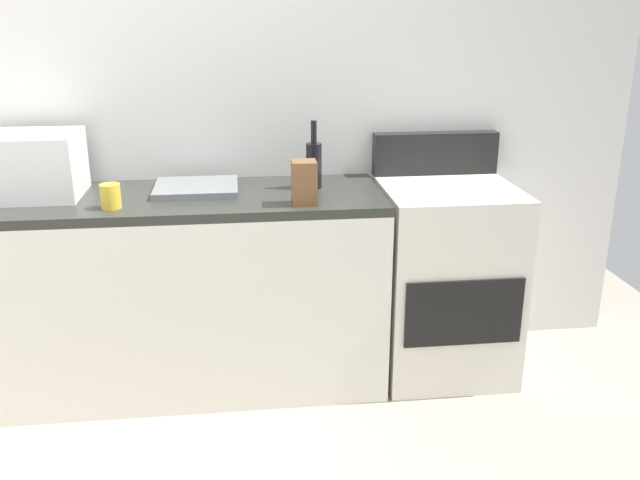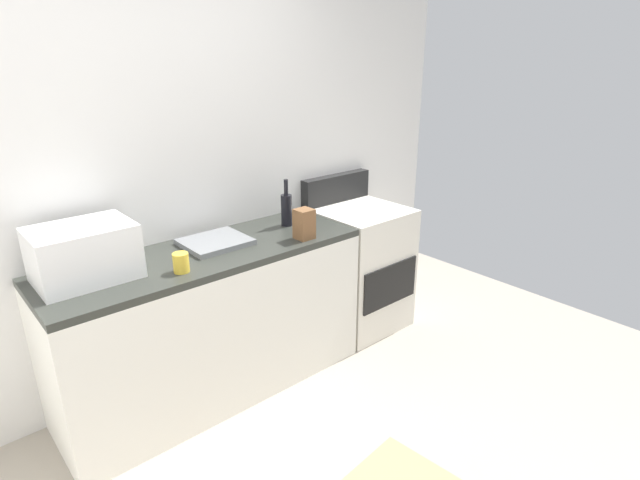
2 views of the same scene
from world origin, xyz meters
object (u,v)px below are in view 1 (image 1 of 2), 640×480
at_px(stove_oven, 444,276).
at_px(coffee_mug, 111,196).
at_px(microwave, 24,165).
at_px(knife_block, 304,183).
at_px(wine_bottle, 314,164).

distance_m(stove_oven, coffee_mug, 1.54).
distance_m(microwave, knife_block, 1.19).
bearing_deg(knife_block, stove_oven, 16.58).
bearing_deg(coffee_mug, stove_oven, 6.78).
bearing_deg(microwave, wine_bottle, 0.17).
bearing_deg(knife_block, wine_bottle, 75.14).
relative_size(wine_bottle, coffee_mug, 3.00).
relative_size(stove_oven, knife_block, 6.11).
distance_m(stove_oven, microwave, 1.93).
xyz_separation_m(stove_oven, knife_block, (-0.68, -0.20, 0.52)).
bearing_deg(wine_bottle, knife_block, -104.86).
distance_m(coffee_mug, knife_block, 0.78).
relative_size(stove_oven, wine_bottle, 3.67).
bearing_deg(knife_block, coffee_mug, 177.89).
xyz_separation_m(stove_oven, microwave, (-1.84, 0.05, 0.57)).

